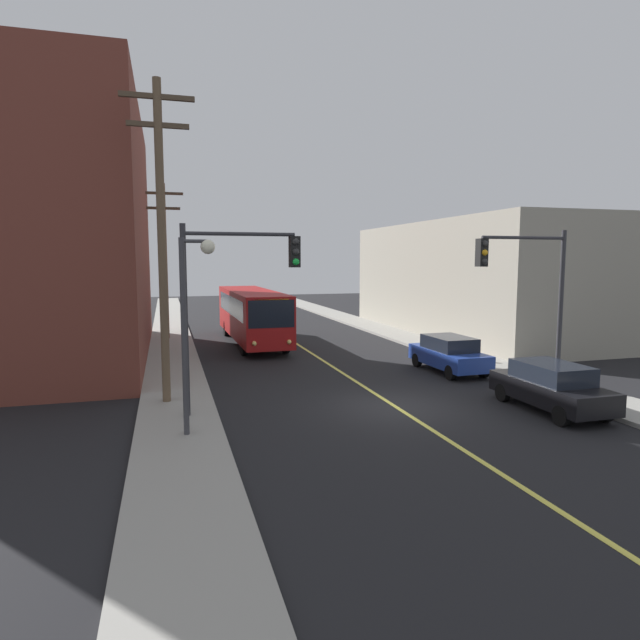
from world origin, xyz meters
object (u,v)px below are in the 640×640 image
Objects in this scene: parked_car_black at (551,386)px; traffic_signal_left_corner at (234,283)px; utility_pole_near at (161,229)px; street_lamp_left at (192,307)px; fire_hydrant at (473,351)px; traffic_signal_right_corner at (527,280)px; city_bus at (252,313)px; parked_car_blue at (449,354)px; utility_pole_mid at (165,254)px.

parked_car_black is 11.00m from traffic_signal_left_corner.
street_lamp_left is at bearing -79.02° from utility_pole_near.
parked_car_black is at bearing -104.35° from fire_hydrant.
fire_hydrant is (1.44, 5.81, -3.72)m from traffic_signal_right_corner.
parked_car_black is at bearing -12.68° from traffic_signal_left_corner.
parked_car_black reaches higher than fire_hydrant.
traffic_signal_left_corner reaches higher than city_bus.
city_bus reaches higher than parked_car_blue.
parked_car_black is at bearing -89.23° from parked_car_blue.
street_lamp_left is 6.55× the size of fire_hydrant.
traffic_signal_left_corner reaches higher than parked_car_black.
traffic_signal_right_corner is at bearing 74.52° from parked_car_black.
city_bus is at bearing 123.37° from parked_car_blue.
fire_hydrant is at bearing 76.09° from traffic_signal_right_corner.
parked_car_blue is 0.41× the size of utility_pole_near.
utility_pole_mid reaches higher than traffic_signal_right_corner.
street_lamp_left is at bearing -151.78° from parked_car_blue.
utility_pole_near is at bearing -110.82° from city_bus.
parked_car_black is 0.46× the size of utility_pole_mid.
street_lamp_left is at bearing 177.98° from parked_car_black.
fire_hydrant is at bearing 14.81° from utility_pole_near.
street_lamp_left is at bearing -126.96° from traffic_signal_left_corner.
utility_pole_mid is at bearing 91.92° from street_lamp_left.
city_bus reaches higher than fire_hydrant.
parked_car_black is 0.80× the size of street_lamp_left.
traffic_signal_left_corner is at bearing 53.04° from street_lamp_left.
utility_pole_near is (-5.05, -13.28, 4.25)m from city_bus.
traffic_signal_right_corner is (7.94, -15.27, 2.49)m from city_bus.
parked_car_blue is at bearing 90.77° from parked_car_black.
traffic_signal_right_corner is 12.39m from street_lamp_left.
city_bus is 13.38m from fire_hydrant.
street_lamp_left is (0.75, -3.87, -2.33)m from utility_pole_near.
city_bus is at bearing 69.18° from utility_pole_near.
traffic_signal_left_corner is (2.17, -1.99, -1.76)m from utility_pole_near.
traffic_signal_right_corner is at bearing -0.05° from traffic_signal_left_corner.
utility_pole_near is 15.78m from utility_pole_mid.
traffic_signal_right_corner is at bearing -54.02° from utility_pole_mid.
city_bus is 2.22× the size of street_lamp_left.
city_bus is 2.03× the size of traffic_signal_right_corner.
traffic_signal_right_corner is (12.99, -2.00, -1.76)m from utility_pole_near.
traffic_signal_left_corner is 7.14× the size of fire_hydrant.
parked_car_blue is at bearing -56.63° from city_bus.
fire_hydrant is at bearing 29.33° from street_lamp_left.
city_bus is at bearing 117.47° from traffic_signal_right_corner.
traffic_signal_left_corner is at bearing -100.69° from city_bus.
parked_car_black is at bearing -105.48° from traffic_signal_right_corner.
street_lamp_left is at bearing -104.07° from city_bus.
utility_pole_mid is 21.98m from traffic_signal_right_corner.
utility_pole_mid reaches higher than fire_hydrant.
utility_pole_near is at bearing -90.34° from utility_pole_mid.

